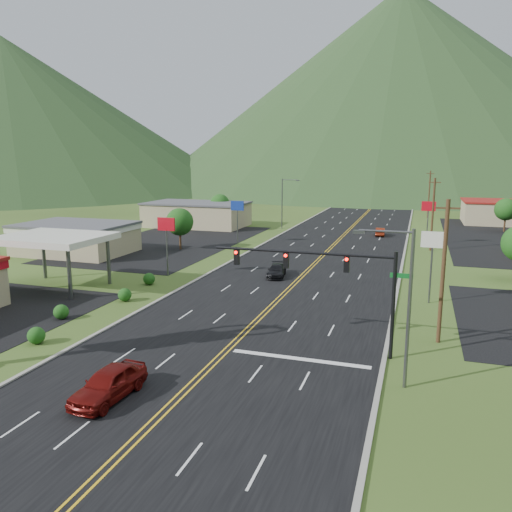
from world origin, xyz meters
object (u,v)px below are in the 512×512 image
(traffic_signal, at_px, (331,273))
(streetlight_east, at_px, (404,298))
(streetlight_west, at_px, (284,200))
(car_dark_mid, at_px, (277,271))
(gas_canopy, at_px, (54,239))
(car_red_far, at_px, (380,232))
(car_red_near, at_px, (109,384))

(traffic_signal, relative_size, streetlight_east, 1.46)
(streetlight_west, bearing_deg, car_dark_mid, -76.08)
(streetlight_east, relative_size, gas_canopy, 0.90)
(car_red_far, bearing_deg, traffic_signal, 88.42)
(car_dark_mid, relative_size, car_red_far, 1.10)
(streetlight_east, distance_m, gas_canopy, 35.28)
(car_dark_mid, xyz_separation_m, car_red_far, (8.40, 33.07, 0.02))
(gas_canopy, relative_size, car_red_far, 2.48)
(streetlight_west, relative_size, car_red_far, 2.23)
(traffic_signal, xyz_separation_m, car_red_far, (-0.66, 52.33, -4.67))
(traffic_signal, distance_m, car_red_far, 52.54)
(traffic_signal, xyz_separation_m, streetlight_west, (-18.16, 56.00, -0.15))
(streetlight_west, bearing_deg, traffic_signal, -72.03)
(streetlight_west, height_order, car_red_far, streetlight_west)
(car_red_near, bearing_deg, streetlight_west, 100.44)
(car_red_far, bearing_deg, streetlight_west, -14.17)
(car_dark_mid, bearing_deg, car_red_far, 66.32)
(streetlight_west, relative_size, gas_canopy, 0.90)
(car_red_far, bearing_deg, car_dark_mid, 73.45)
(streetlight_east, height_order, streetlight_west, same)
(car_red_far, bearing_deg, car_red_near, 79.28)
(streetlight_east, distance_m, car_red_near, 16.55)
(streetlight_west, bearing_deg, gas_canopy, -102.13)
(gas_canopy, bearing_deg, streetlight_east, -19.88)
(gas_canopy, distance_m, car_red_far, 52.50)
(car_red_near, bearing_deg, car_dark_mid, 91.67)
(streetlight_west, distance_m, car_red_near, 67.04)
(car_red_far, bearing_deg, streetlight_east, 93.13)
(car_red_near, distance_m, car_red_far, 63.40)
(car_red_near, height_order, car_dark_mid, car_red_near)
(streetlight_east, distance_m, car_dark_mid, 27.40)
(traffic_signal, relative_size, car_red_far, 3.25)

